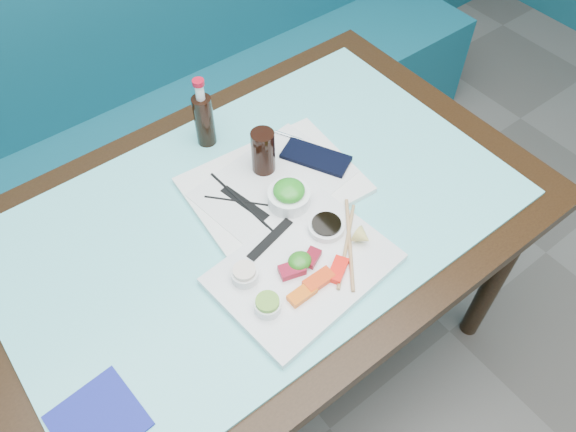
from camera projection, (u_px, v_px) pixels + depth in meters
booth_bench at (129, 138)px, 2.06m from camera, size 3.00×0.56×1.17m
dining_table at (259, 236)px, 1.42m from camera, size 1.40×0.90×0.75m
glass_top at (258, 215)px, 1.35m from camera, size 1.22×0.76×0.01m
sashimi_plate at (304, 269)px, 1.24m from camera, size 0.41×0.31×0.02m
salmon_left at (302, 294)px, 1.18m from camera, size 0.06×0.03×0.02m
salmon_mid at (319, 280)px, 1.20m from camera, size 0.07×0.03×0.02m
salmon_right at (338, 270)px, 1.22m from camera, size 0.07×0.06×0.02m
tuna_left at (292, 270)px, 1.22m from camera, size 0.06×0.05×0.02m
tuna_right at (312, 258)px, 1.24m from camera, size 0.06×0.05×0.02m
seaweed_garnish at (300, 261)px, 1.23m from camera, size 0.07×0.06×0.03m
ramekin_wasabi at (268, 306)px, 1.16m from camera, size 0.08×0.08×0.02m
wasabi_fill at (267, 302)px, 1.15m from camera, size 0.06×0.06×0.01m
ramekin_ginger at (245, 275)px, 1.21m from camera, size 0.06×0.06×0.02m
ginger_fill at (244, 271)px, 1.19m from camera, size 0.06×0.06×0.01m
soy_dish at (326, 227)px, 1.29m from camera, size 0.10×0.10×0.02m
soy_fill at (326, 224)px, 1.28m from camera, size 0.08×0.08×0.01m
lemon_wedge at (363, 237)px, 1.26m from camera, size 0.05×0.04×0.04m
chopstick_sleeve at (270, 239)px, 1.28m from camera, size 0.14×0.05×0.00m
wooden_chopstick_a at (346, 245)px, 1.27m from camera, size 0.19×0.16×0.01m
wooden_chopstick_b at (350, 243)px, 1.27m from camera, size 0.16×0.20×0.01m
serving_tray at (274, 185)px, 1.40m from camera, size 0.43×0.34×0.02m
paper_placemat at (274, 183)px, 1.39m from camera, size 0.39×0.30×0.00m
seaweed_bowl at (289, 198)px, 1.34m from camera, size 0.14×0.14×0.04m
seaweed_salad at (289, 190)px, 1.31m from camera, size 0.10×0.10×0.04m
cola_glass at (263, 152)px, 1.38m from camera, size 0.06×0.06×0.12m
navy_pouch at (316, 157)px, 1.44m from camera, size 0.15×0.19×0.01m
fork at (289, 136)px, 1.49m from camera, size 0.05×0.08×0.01m
black_chopstick_a at (243, 204)px, 1.35m from camera, size 0.02×0.26×0.01m
black_chopstick_b at (246, 202)px, 1.35m from camera, size 0.14×0.16×0.01m
tray_sleeve at (245, 203)px, 1.35m from camera, size 0.05×0.15×0.00m
cola_bottle_body at (204, 121)px, 1.45m from camera, size 0.06×0.06×0.15m
cola_bottle_neck at (200, 92)px, 1.38m from camera, size 0.03×0.03×0.04m
cola_bottle_cap at (198, 82)px, 1.35m from camera, size 0.03×0.03×0.01m
blue_napkin at (98, 421)px, 1.04m from camera, size 0.16×0.16×0.01m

